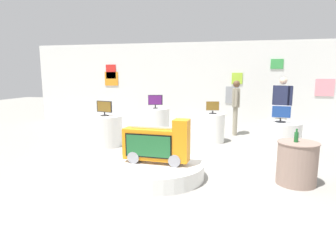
# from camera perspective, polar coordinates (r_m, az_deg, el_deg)

# --- Properties ---
(ground_plane) EXTENTS (30.00, 30.00, 0.00)m
(ground_plane) POSITION_cam_1_polar(r_m,az_deg,el_deg) (5.62, 1.01, -8.45)
(ground_plane) COLOR gray
(back_wall_display) EXTENTS (12.27, 0.13, 2.83)m
(back_wall_display) POSITION_cam_1_polar(r_m,az_deg,el_deg) (10.07, 6.72, 7.90)
(back_wall_display) COLOR silver
(back_wall_display) RESTS_ON ground
(main_display_pedestal) EXTENTS (1.67, 1.67, 0.26)m
(main_display_pedestal) POSITION_cam_1_polar(r_m,az_deg,el_deg) (5.17, -2.30, -8.56)
(main_display_pedestal) COLOR silver
(main_display_pedestal) RESTS_ON ground
(novelty_firetruck_tv) EXTENTS (1.15, 0.38, 0.78)m
(novelty_firetruck_tv) POSITION_cam_1_polar(r_m,az_deg,el_deg) (5.03, -2.12, -3.71)
(novelty_firetruck_tv) COLOR gray
(novelty_firetruck_tv) RESTS_ON main_display_pedestal
(display_pedestal_left_rear) EXTENTS (0.65, 0.65, 0.76)m
(display_pedestal_left_rear) POSITION_cam_1_polar(r_m,az_deg,el_deg) (7.85, 8.59, -0.37)
(display_pedestal_left_rear) COLOR silver
(display_pedestal_left_rear) RESTS_ON ground
(tv_on_left_rear) EXTENTS (0.36, 0.21, 0.34)m
(tv_on_left_rear) POSITION_cam_1_polar(r_m,az_deg,el_deg) (7.77, 8.69, 3.64)
(tv_on_left_rear) COLOR black
(tv_on_left_rear) RESTS_ON display_pedestal_left_rear
(display_pedestal_center_rear) EXTENTS (0.86, 0.86, 0.76)m
(display_pedestal_center_rear) POSITION_cam_1_polar(r_m,az_deg,el_deg) (7.55, -12.12, -0.90)
(display_pedestal_center_rear) COLOR silver
(display_pedestal_center_rear) RESTS_ON ground
(tv_on_center_rear) EXTENTS (0.44, 0.21, 0.37)m
(tv_on_center_rear) POSITION_cam_1_polar(r_m,az_deg,el_deg) (7.46, -12.29, 3.48)
(tv_on_center_rear) COLOR black
(tv_on_center_rear) RESTS_ON display_pedestal_center_rear
(display_pedestal_right_rear) EXTENTS (0.85, 0.85, 0.76)m
(display_pedestal_right_rear) POSITION_cam_1_polar(r_m,az_deg,el_deg) (8.99, -2.45, 1.05)
(display_pedestal_right_rear) COLOR silver
(display_pedestal_right_rear) RESTS_ON ground
(tv_on_right_rear) EXTENTS (0.43, 0.17, 0.41)m
(tv_on_right_rear) POSITION_cam_1_polar(r_m,az_deg,el_deg) (8.91, -2.49, 4.93)
(tv_on_right_rear) COLOR black
(tv_on_right_rear) RESTS_ON display_pedestal_right_rear
(display_pedestal_far_right) EXTENTS (0.90, 0.90, 0.76)m
(display_pedestal_far_right) POSITION_cam_1_polar(r_m,az_deg,el_deg) (6.86, 20.80, -2.42)
(display_pedestal_far_right) COLOR silver
(display_pedestal_far_right) RESTS_ON ground
(tv_on_far_right) EXTENTS (0.41, 0.22, 0.37)m
(tv_on_far_right) POSITION_cam_1_polar(r_m,az_deg,el_deg) (6.77, 21.11, 2.29)
(tv_on_far_right) COLOR black
(tv_on_far_right) RESTS_ON display_pedestal_far_right
(side_table_round) EXTENTS (0.65, 0.65, 0.71)m
(side_table_round) POSITION_cam_1_polar(r_m,az_deg,el_deg) (5.25, 23.80, -6.55)
(side_table_round) COLOR gray
(side_table_round) RESTS_ON ground
(bottle_on_side_table) EXTENTS (0.07, 0.07, 0.22)m
(bottle_on_side_table) POSITION_cam_1_polar(r_m,az_deg,el_deg) (5.13, 23.69, -1.92)
(bottle_on_side_table) COLOR #195926
(bottle_on_side_table) RESTS_ON side_table_round
(shopper_browsing_near_truck) EXTENTS (0.47, 0.38, 1.71)m
(shopper_browsing_near_truck) POSITION_cam_1_polar(r_m,az_deg,el_deg) (8.52, 21.27, 4.13)
(shopper_browsing_near_truck) COLOR gray
(shopper_browsing_near_truck) RESTS_ON ground
(shopper_browsing_rear) EXTENTS (0.23, 0.56, 1.60)m
(shopper_browsing_rear) POSITION_cam_1_polar(r_m,az_deg,el_deg) (8.86, 13.03, 4.32)
(shopper_browsing_rear) COLOR gray
(shopper_browsing_rear) RESTS_ON ground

